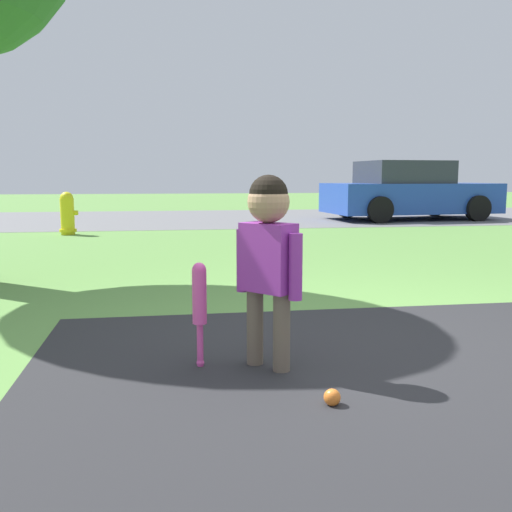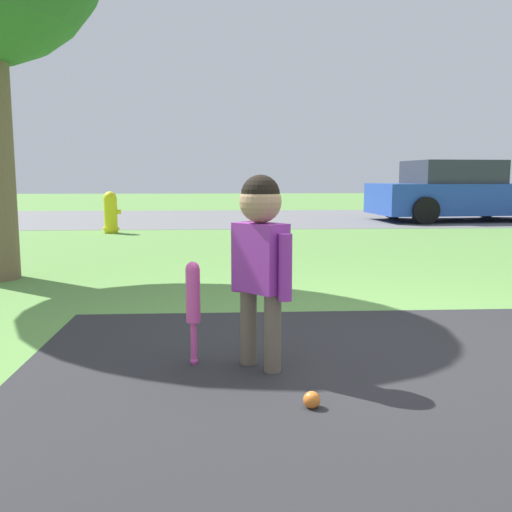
{
  "view_description": "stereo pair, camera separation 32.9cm",
  "coord_description": "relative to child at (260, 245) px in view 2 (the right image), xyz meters",
  "views": [
    {
      "loc": [
        -1.24,
        -3.04,
        0.99
      ],
      "look_at": [
        -0.72,
        0.19,
        0.53
      ],
      "focal_mm": 40.0,
      "sensor_mm": 36.0,
      "label": 1
    },
    {
      "loc": [
        -0.91,
        -3.07,
        0.99
      ],
      "look_at": [
        -0.72,
        0.19,
        0.53
      ],
      "focal_mm": 40.0,
      "sensor_mm": 36.0,
      "label": 2
    }
  ],
  "objects": [
    {
      "name": "fire_hydrant",
      "position": [
        -2.16,
        7.25,
        -0.29
      ],
      "size": [
        0.32,
        0.29,
        0.73
      ],
      "color": "yellow",
      "rests_on": "ground"
    },
    {
      "name": "sports_ball",
      "position": [
        0.19,
        -0.53,
        -0.61
      ],
      "size": [
        0.08,
        0.08,
        0.08
      ],
      "color": "orange",
      "rests_on": "ground"
    },
    {
      "name": "parked_car",
      "position": [
        5.03,
        9.67,
        -0.03
      ],
      "size": [
        3.95,
        2.19,
        1.33
      ],
      "rotation": [
        0.0,
        0.0,
        0.08
      ],
      "color": "#2347AD",
      "rests_on": "ground"
    },
    {
      "name": "child",
      "position": [
        0.0,
        0.0,
        0.0
      ],
      "size": [
        0.3,
        0.32,
        1.0
      ],
      "rotation": [
        0.0,
        0.0,
        -0.84
      ],
      "color": "#6B5B4C",
      "rests_on": "ground"
    },
    {
      "name": "baseball_bat",
      "position": [
        -0.35,
        0.07,
        -0.29
      ],
      "size": [
        0.08,
        0.08,
        0.55
      ],
      "color": "#E54CA5",
      "rests_on": "ground"
    },
    {
      "name": "street_strip",
      "position": [
        0.72,
        10.79,
        -0.65
      ],
      "size": [
        40.0,
        6.0,
        0.01
      ],
      "color": "slate",
      "rests_on": "ground"
    },
    {
      "name": "ground_plane",
      "position": [
        0.72,
        0.21,
        -0.65
      ],
      "size": [
        60.0,
        60.0,
        0.0
      ],
      "primitive_type": "plane",
      "color": "#5B8C42"
    }
  ]
}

